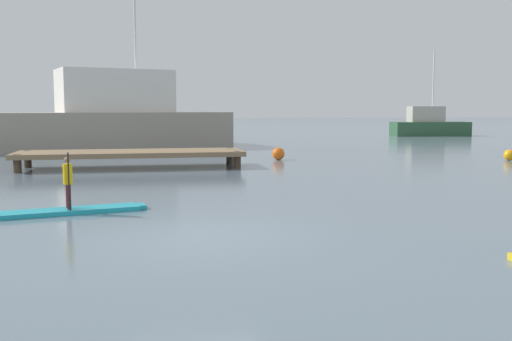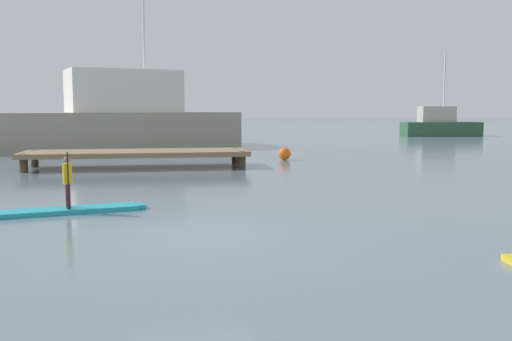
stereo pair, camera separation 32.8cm
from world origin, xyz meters
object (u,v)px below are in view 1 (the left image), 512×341
(fishing_boat_green_midground, at_px, (429,125))
(mooring_buoy_near, at_px, (278,154))
(fishing_boat_white_large, at_px, (99,121))
(paddler_child_solo, at_px, (68,180))
(mooring_buoy_mid, at_px, (509,155))
(paddleboard_near, at_px, (69,211))

(fishing_boat_green_midground, relative_size, mooring_buoy_near, 12.40)
(mooring_buoy_near, bearing_deg, fishing_boat_green_midground, 48.70)
(fishing_boat_white_large, bearing_deg, paddler_child_solo, -87.86)
(paddler_child_solo, distance_m, mooring_buoy_mid, 19.65)
(paddleboard_near, xyz_separation_m, fishing_boat_green_midground, (24.27, 31.08, 0.83))
(paddleboard_near, distance_m, mooring_buoy_near, 13.91)
(fishing_boat_green_midground, height_order, mooring_buoy_near, fishing_boat_green_midground)
(paddleboard_near, distance_m, mooring_buoy_mid, 19.64)
(fishing_boat_white_large, relative_size, mooring_buoy_mid, 33.82)
(fishing_boat_green_midground, bearing_deg, paddler_child_solo, -127.96)
(fishing_boat_white_large, distance_m, mooring_buoy_mid, 21.14)
(mooring_buoy_mid, bearing_deg, fishing_boat_green_midground, 71.28)
(paddler_child_solo, distance_m, fishing_boat_green_midground, 39.44)
(mooring_buoy_mid, bearing_deg, fishing_boat_white_large, 147.64)
(paddleboard_near, bearing_deg, mooring_buoy_mid, 29.81)
(fishing_boat_white_large, height_order, mooring_buoy_near, fishing_boat_white_large)
(paddler_child_solo, relative_size, fishing_boat_white_large, 0.08)
(paddleboard_near, xyz_separation_m, fishing_boat_white_large, (-0.78, 21.06, 1.49))
(paddler_child_solo, relative_size, mooring_buoy_near, 2.25)
(paddleboard_near, bearing_deg, mooring_buoy_near, 58.15)
(fishing_boat_green_midground, distance_m, mooring_buoy_near, 25.66)
(fishing_boat_white_large, height_order, fishing_boat_green_midground, fishing_boat_white_large)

